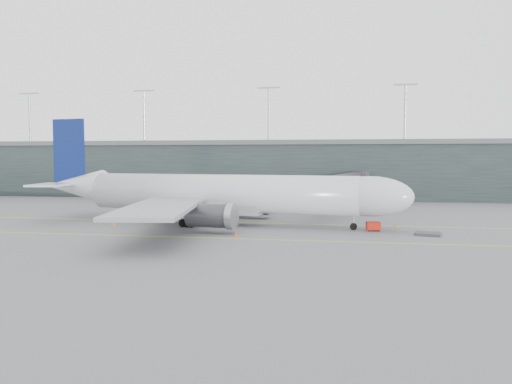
# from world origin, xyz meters

# --- Properties ---
(ground) EXTENTS (320.00, 320.00, 0.00)m
(ground) POSITION_xyz_m (0.00, 0.00, 0.00)
(ground) COLOR #5D5D62
(ground) RESTS_ON ground
(taxiline_a) EXTENTS (160.00, 0.25, 0.02)m
(taxiline_a) POSITION_xyz_m (0.00, -4.00, 0.01)
(taxiline_a) COLOR yellow
(taxiline_a) RESTS_ON ground
(taxiline_b) EXTENTS (160.00, 0.25, 0.02)m
(taxiline_b) POSITION_xyz_m (0.00, -20.00, 0.01)
(taxiline_b) COLOR yellow
(taxiline_b) RESTS_ON ground
(taxiline_lead_main) EXTENTS (0.25, 60.00, 0.02)m
(taxiline_lead_main) POSITION_xyz_m (5.00, 20.00, 0.01)
(taxiline_lead_main) COLOR yellow
(taxiline_lead_main) RESTS_ON ground
(terminal) EXTENTS (240.00, 36.00, 29.00)m
(terminal) POSITION_xyz_m (-0.00, 58.00, 7.62)
(terminal) COLOR #1D2826
(terminal) RESTS_ON ground
(main_aircraft) EXTENTS (62.54, 58.31, 17.54)m
(main_aircraft) POSITION_xyz_m (4.73, -6.42, 4.92)
(main_aircraft) COLOR silver
(main_aircraft) RESTS_ON ground
(jet_bridge) EXTENTS (14.07, 48.23, 7.42)m
(jet_bridge) POSITION_xyz_m (24.42, 26.30, 5.55)
(jet_bridge) COLOR #2E2E33
(jet_bridge) RESTS_ON ground
(gse_cart) EXTENTS (2.16, 1.56, 1.35)m
(gse_cart) POSITION_xyz_m (28.92, -9.77, 0.75)
(gse_cart) COLOR red
(gse_cart) RESTS_ON ground
(baggage_dolly) EXTENTS (4.03, 3.53, 0.34)m
(baggage_dolly) POSITION_xyz_m (36.18, -12.53, 0.21)
(baggage_dolly) COLOR #38383D
(baggage_dolly) RESTS_ON ground
(uld_a) EXTENTS (2.40, 2.17, 1.79)m
(uld_a) POSITION_xyz_m (-3.81, 10.65, 0.94)
(uld_a) COLOR #37373C
(uld_a) RESTS_ON ground
(uld_b) EXTENTS (2.30, 1.87, 2.03)m
(uld_b) POSITION_xyz_m (-1.54, 10.45, 1.07)
(uld_b) COLOR #37373C
(uld_b) RESTS_ON ground
(uld_c) EXTENTS (2.80, 2.54, 2.07)m
(uld_c) POSITION_xyz_m (-1.50, 9.49, 1.09)
(uld_c) COLOR #37373C
(uld_c) RESTS_ON ground
(cone_nose) EXTENTS (0.38, 0.38, 0.61)m
(cone_nose) POSITION_xyz_m (32.60, -5.36, 0.30)
(cone_nose) COLOR orange
(cone_nose) RESTS_ON ground
(cone_wing_stbd) EXTENTS (0.51, 0.51, 0.80)m
(cone_wing_stbd) POSITION_xyz_m (10.13, -18.40, 0.40)
(cone_wing_stbd) COLOR #EF420D
(cone_wing_stbd) RESTS_ON ground
(cone_wing_port) EXTENTS (0.39, 0.39, 0.62)m
(cone_wing_port) POSITION_xyz_m (10.37, 10.85, 0.31)
(cone_wing_port) COLOR #D05A0B
(cone_wing_port) RESTS_ON ground
(cone_tail) EXTENTS (0.47, 0.47, 0.74)m
(cone_tail) POSITION_xyz_m (-11.37, -10.52, 0.37)
(cone_tail) COLOR orange
(cone_tail) RESTS_ON ground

